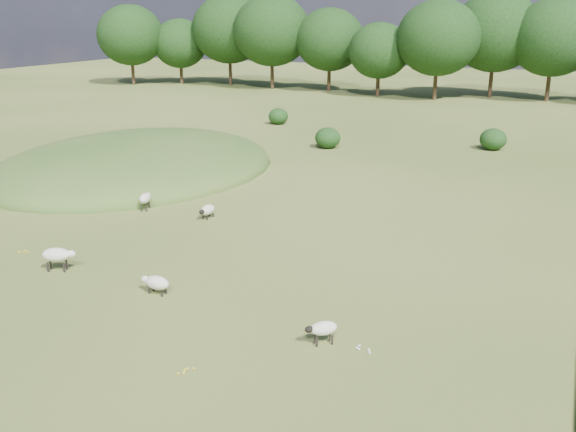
{
  "coord_description": "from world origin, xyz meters",
  "views": [
    {
      "loc": [
        12.7,
        -19.75,
        9.24
      ],
      "look_at": [
        2.0,
        4.0,
        1.0
      ],
      "focal_mm": 40.0,
      "sensor_mm": 36.0,
      "label": 1
    }
  ],
  "objects_px": {
    "sheep_0": "(207,210)",
    "sheep_4": "(145,198)",
    "sheep_2": "(323,329)",
    "sheep_1": "(156,283)",
    "sheep_3": "(57,255)"
  },
  "relations": [
    {
      "from": "sheep_1",
      "to": "sheep_2",
      "type": "relative_size",
      "value": 1.2
    },
    {
      "from": "sheep_1",
      "to": "sheep_4",
      "type": "relative_size",
      "value": 0.96
    },
    {
      "from": "sheep_3",
      "to": "sheep_4",
      "type": "distance_m",
      "value": 8.07
    },
    {
      "from": "sheep_4",
      "to": "sheep_0",
      "type": "bearing_deg",
      "value": -108.71
    },
    {
      "from": "sheep_1",
      "to": "sheep_4",
      "type": "bearing_deg",
      "value": -48.56
    },
    {
      "from": "sheep_2",
      "to": "sheep_4",
      "type": "distance_m",
      "value": 15.72
    },
    {
      "from": "sheep_1",
      "to": "sheep_4",
      "type": "xyz_separation_m",
      "value": [
        -6.37,
        8.07,
        0.16
      ]
    },
    {
      "from": "sheep_1",
      "to": "sheep_3",
      "type": "relative_size",
      "value": 0.87
    },
    {
      "from": "sheep_0",
      "to": "sheep_3",
      "type": "relative_size",
      "value": 0.86
    },
    {
      "from": "sheep_2",
      "to": "sheep_3",
      "type": "bearing_deg",
      "value": -46.85
    },
    {
      "from": "sheep_0",
      "to": "sheep_4",
      "type": "distance_m",
      "value": 3.52
    },
    {
      "from": "sheep_0",
      "to": "sheep_1",
      "type": "relative_size",
      "value": 0.98
    },
    {
      "from": "sheep_3",
      "to": "sheep_4",
      "type": "bearing_deg",
      "value": 79.74
    },
    {
      "from": "sheep_1",
      "to": "sheep_4",
      "type": "height_order",
      "value": "sheep_4"
    },
    {
      "from": "sheep_2",
      "to": "sheep_0",
      "type": "bearing_deg",
      "value": -84.97
    }
  ]
}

